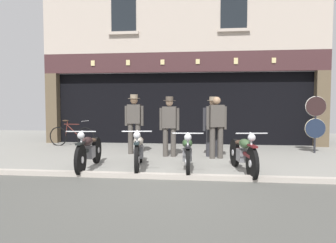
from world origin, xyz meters
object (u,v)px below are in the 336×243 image
object	(u,v)px
motorcycle_center_left	(139,150)
tyre_sign_pole	(315,118)
salesman_left	(134,121)
shopkeeper_center	(169,123)
motorcycle_center_right	(243,153)
salesman_right	(216,124)
advert_board_near	(136,99)
motorcycle_left	(89,150)
assistant_far_right	(213,124)
motorcycle_center	(187,152)
leaning_bicycle	(71,136)

from	to	relation	value
motorcycle_center_left	tyre_sign_pole	xyz separation A→B (m)	(4.79, 2.75, 0.62)
salesman_left	motorcycle_center_left	bearing A→B (deg)	105.22
shopkeeper_center	tyre_sign_pole	world-z (taller)	tyre_sign_pole
motorcycle_center_right	salesman_left	world-z (taller)	salesman_left
salesman_left	salesman_right	distance (m)	2.42
motorcycle_center_right	advert_board_near	xyz separation A→B (m)	(-3.32, 4.62, 1.24)
motorcycle_left	assistant_far_right	bearing A→B (deg)	-150.97
salesman_left	tyre_sign_pole	xyz separation A→B (m)	(5.34, 0.77, 0.06)
motorcycle_left	tyre_sign_pole	world-z (taller)	tyre_sign_pole
motorcycle_center_right	motorcycle_center	bearing A→B (deg)	-12.73
tyre_sign_pole	shopkeeper_center	bearing A→B (deg)	-165.54
advert_board_near	motorcycle_center_left	bearing A→B (deg)	-77.04
motorcycle_center_left	advert_board_near	world-z (taller)	advert_board_near
shopkeeper_center	advert_board_near	world-z (taller)	advert_board_near
salesman_right	motorcycle_center_right	bearing A→B (deg)	92.86
tyre_sign_pole	leaning_bicycle	size ratio (longest dim) A/B	0.99
motorcycle_center_left	shopkeeper_center	world-z (taller)	shopkeeper_center
motorcycle_left	salesman_left	bearing A→B (deg)	-109.84
motorcycle_left	motorcycle_center	bearing A→B (deg)	176.89
tyre_sign_pole	salesman_right	bearing A→B (deg)	-157.16
motorcycle_center_left	motorcycle_center_right	xyz separation A→B (m)	(2.30, -0.16, -0.00)
motorcycle_center_left	salesman_left	distance (m)	2.13
motorcycle_left	leaning_bicycle	size ratio (longest dim) A/B	1.13
motorcycle_center	shopkeeper_center	bearing A→B (deg)	-75.30
salesman_right	motorcycle_center	bearing A→B (deg)	52.29
salesman_left	assistant_far_right	bearing A→B (deg)	174.37
motorcycle_center_left	shopkeeper_center	distance (m)	1.80
motorcycle_center_right	shopkeeper_center	size ratio (longest dim) A/B	1.17
shopkeeper_center	tyre_sign_pole	size ratio (longest dim) A/B	0.98
motorcycle_center_left	leaning_bicycle	size ratio (longest dim) A/B	1.20
tyre_sign_pole	leaning_bicycle	xyz separation A→B (m)	(-7.89, 0.61, -0.68)
motorcycle_center_left	leaning_bicycle	xyz separation A→B (m)	(-3.10, 3.36, -0.06)
motorcycle_center_left	motorcycle_center	size ratio (longest dim) A/B	1.06
motorcycle_left	assistant_far_right	size ratio (longest dim) A/B	1.17
motorcycle_center_left	advert_board_near	distance (m)	4.74
assistant_far_right	salesman_left	bearing A→B (deg)	0.43
motorcycle_center	salesman_left	world-z (taller)	salesman_left
motorcycle_center_left	assistant_far_right	world-z (taller)	assistant_far_right
assistant_far_right	advert_board_near	world-z (taller)	advert_board_near
motorcycle_center	advert_board_near	bearing A→B (deg)	-68.78
motorcycle_center_left	assistant_far_right	xyz separation A→B (m)	(1.72, 1.78, 0.50)
assistant_far_right	motorcycle_center	bearing A→B (deg)	77.10
motorcycle_center_right	salesman_left	xyz separation A→B (m)	(-2.85, 2.15, 0.56)
motorcycle_center	salesman_left	xyz separation A→B (m)	(-1.66, 2.06, 0.57)
salesman_left	motorcycle_left	bearing A→B (deg)	74.98
motorcycle_center_left	salesman_right	distance (m)	2.40
motorcycle_center	leaning_bicycle	world-z (taller)	leaning_bicycle
motorcycle_center_left	shopkeeper_center	xyz separation A→B (m)	(0.52, 1.65, 0.50)
tyre_sign_pole	advert_board_near	bearing A→B (deg)	163.66
salesman_left	tyre_sign_pole	world-z (taller)	salesman_left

